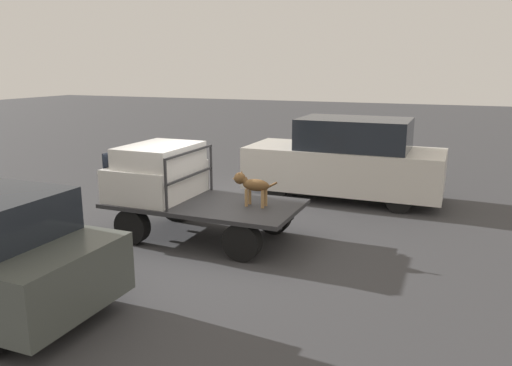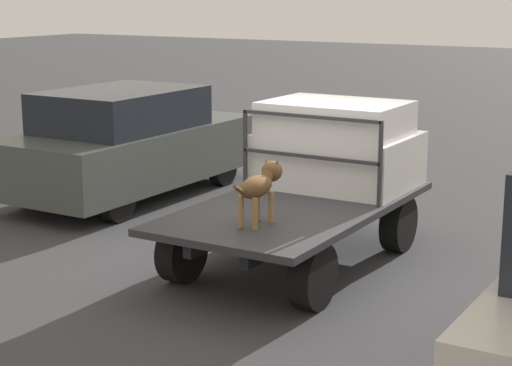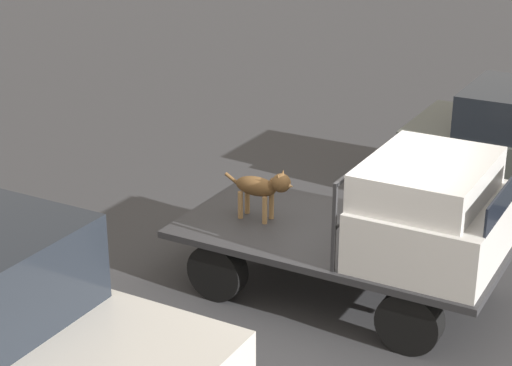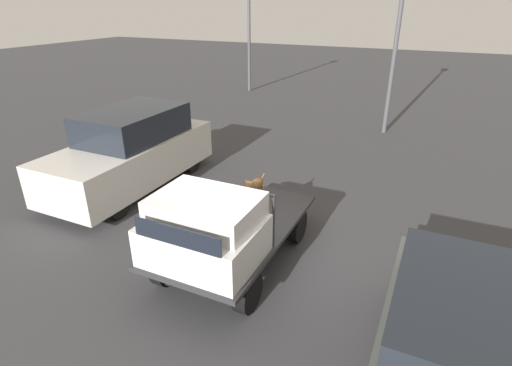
{
  "view_description": "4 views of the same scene",
  "coord_description": "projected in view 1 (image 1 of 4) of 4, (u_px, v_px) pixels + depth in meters",
  "views": [
    {
      "loc": [
        -4.51,
        8.35,
        3.32
      ],
      "look_at": [
        -1.05,
        -0.08,
        1.2
      ],
      "focal_mm": 35.0,
      "sensor_mm": 36.0,
      "label": 1
    },
    {
      "loc": [
        -8.44,
        -4.5,
        3.14
      ],
      "look_at": [
        -1.05,
        -0.08,
        1.2
      ],
      "focal_mm": 60.0,
      "sensor_mm": 36.0,
      "label": 2
    },
    {
      "loc": [
        3.48,
        -8.25,
        4.88
      ],
      "look_at": [
        -1.05,
        -0.08,
        1.2
      ],
      "focal_mm": 60.0,
      "sensor_mm": 36.0,
      "label": 3
    },
    {
      "loc": [
        5.72,
        3.12,
        4.63
      ],
      "look_at": [
        -1.05,
        -0.08,
        1.2
      ],
      "focal_mm": 28.0,
      "sensor_mm": 36.0,
      "label": 4
    }
  ],
  "objects": [
    {
      "name": "ground_plane",
      "position": [
        206.0,
        238.0,
        9.95
      ],
      "size": [
        80.0,
        80.0,
        0.0
      ],
      "primitive_type": "plane",
      "color": "#38383A"
    },
    {
      "name": "flatbed_truck",
      "position": [
        205.0,
        211.0,
        9.82
      ],
      "size": [
        3.72,
        1.93,
        0.75
      ],
      "color": "black",
      "rests_on": "ground"
    },
    {
      "name": "truck_cab",
      "position": [
        158.0,
        172.0,
        10.06
      ],
      "size": [
        1.43,
        1.81,
        1.07
      ],
      "color": "silver",
      "rests_on": "flatbed_truck"
    },
    {
      "name": "truck_headboard",
      "position": [
        190.0,
        168.0,
        9.75
      ],
      "size": [
        0.04,
        1.81,
        0.99
      ],
      "color": "#2D2D30",
      "rests_on": "flatbed_truck"
    },
    {
      "name": "dog",
      "position": [
        251.0,
        184.0,
        9.4
      ],
      "size": [
        0.91,
        0.23,
        0.66
      ],
      "rotation": [
        0.0,
        0.0,
        -0.22
      ],
      "color": "#9E7547",
      "rests_on": "flatbed_truck"
    },
    {
      "name": "parked_pickup_far",
      "position": [
        346.0,
        160.0,
        12.74
      ],
      "size": [
        4.92,
        2.0,
        2.07
      ],
      "rotation": [
        0.0,
        0.0,
        0.19
      ],
      "color": "black",
      "rests_on": "ground"
    }
  ]
}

